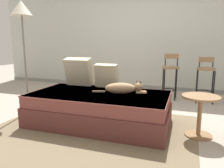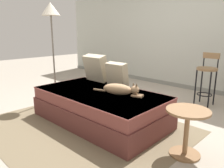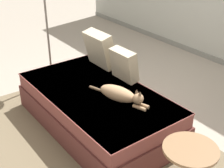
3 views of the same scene
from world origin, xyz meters
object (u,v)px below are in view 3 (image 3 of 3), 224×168
object	(u,v)px
throw_pillow_corner	(100,49)
side_table	(188,166)
throw_pillow_middle	(124,65)
cat	(120,94)
couch	(97,108)

from	to	relation	value
throw_pillow_corner	side_table	world-z (taller)	throw_pillow_corner
throw_pillow_middle	cat	world-z (taller)	throw_pillow_middle
couch	side_table	bearing A→B (deg)	1.11
couch	side_table	size ratio (longest dim) A/B	3.80
throw_pillow_middle	cat	size ratio (longest dim) A/B	0.50
throw_pillow_middle	side_table	distance (m)	1.44
throw_pillow_corner	cat	distance (m)	0.91
throw_pillow_corner	cat	xyz separation A→B (m)	(0.84, -0.32, -0.15)
couch	cat	world-z (taller)	cat
side_table	couch	bearing A→B (deg)	-178.89
throw_pillow_middle	side_table	xyz separation A→B (m)	(1.35, -0.39, -0.30)
throw_pillow_middle	side_table	world-z (taller)	throw_pillow_middle
couch	throw_pillow_corner	distance (m)	0.80
throw_pillow_corner	side_table	bearing A→B (deg)	-11.78
throw_pillow_middle	throw_pillow_corner	bearing A→B (deg)	-178.89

